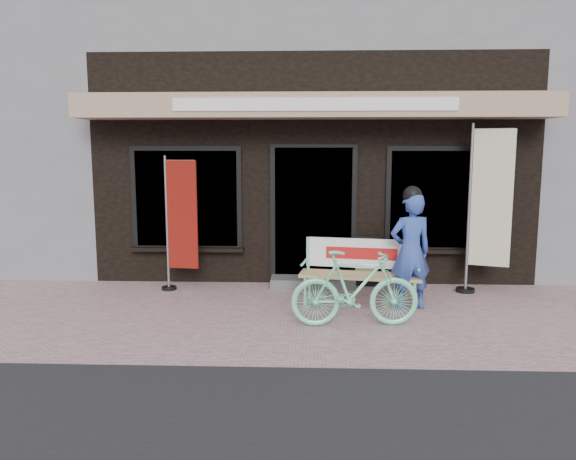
{
  "coord_description": "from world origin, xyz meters",
  "views": [
    {
      "loc": [
        -0.05,
        -6.77,
        2.16
      ],
      "look_at": [
        -0.35,
        0.7,
        1.05
      ],
      "focal_mm": 35.0,
      "sensor_mm": 36.0,
      "label": 1
    }
  ],
  "objects_px": {
    "bicycle": "(355,289)",
    "nobori_red": "(180,222)",
    "bench": "(361,266)",
    "person": "(411,249)",
    "nobori_cream": "(487,207)",
    "menu_stand": "(366,260)"
  },
  "relations": [
    {
      "from": "nobori_cream",
      "to": "person",
      "type": "bearing_deg",
      "value": -127.81
    },
    {
      "from": "bicycle",
      "to": "menu_stand",
      "type": "distance_m",
      "value": 2.03
    },
    {
      "from": "bench",
      "to": "bicycle",
      "type": "bearing_deg",
      "value": -89.37
    },
    {
      "from": "nobori_cream",
      "to": "menu_stand",
      "type": "distance_m",
      "value": 1.95
    },
    {
      "from": "person",
      "to": "bicycle",
      "type": "xyz_separation_m",
      "value": [
        -0.79,
        -0.79,
        -0.35
      ]
    },
    {
      "from": "bench",
      "to": "menu_stand",
      "type": "xyz_separation_m",
      "value": [
        0.18,
        0.98,
        -0.12
      ]
    },
    {
      "from": "bicycle",
      "to": "nobori_cream",
      "type": "height_order",
      "value": "nobori_cream"
    },
    {
      "from": "bicycle",
      "to": "nobori_red",
      "type": "bearing_deg",
      "value": 52.7
    },
    {
      "from": "bicycle",
      "to": "nobori_cream",
      "type": "bearing_deg",
      "value": -55.89
    },
    {
      "from": "nobori_red",
      "to": "menu_stand",
      "type": "relative_size",
      "value": 2.56
    },
    {
      "from": "bench",
      "to": "nobori_red",
      "type": "distance_m",
      "value": 2.77
    },
    {
      "from": "person",
      "to": "nobori_red",
      "type": "bearing_deg",
      "value": 152.48
    },
    {
      "from": "person",
      "to": "nobori_red",
      "type": "relative_size",
      "value": 0.81
    },
    {
      "from": "bicycle",
      "to": "nobori_cream",
      "type": "distance_m",
      "value": 2.72
    },
    {
      "from": "person",
      "to": "menu_stand",
      "type": "distance_m",
      "value": 1.36
    },
    {
      "from": "bench",
      "to": "nobori_cream",
      "type": "height_order",
      "value": "nobori_cream"
    },
    {
      "from": "bicycle",
      "to": "nobori_red",
      "type": "distance_m",
      "value": 3.03
    },
    {
      "from": "nobori_red",
      "to": "menu_stand",
      "type": "xyz_separation_m",
      "value": [
        2.83,
        0.38,
        -0.64
      ]
    },
    {
      "from": "nobori_red",
      "to": "bicycle",
      "type": "bearing_deg",
      "value": -24.64
    },
    {
      "from": "nobori_cream",
      "to": "menu_stand",
      "type": "relative_size",
      "value": 3.15
    },
    {
      "from": "nobori_red",
      "to": "nobori_cream",
      "type": "height_order",
      "value": "nobori_cream"
    },
    {
      "from": "bench",
      "to": "nobori_cream",
      "type": "relative_size",
      "value": 0.68
    }
  ]
}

